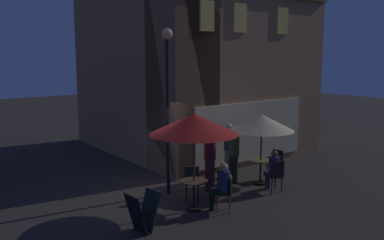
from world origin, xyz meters
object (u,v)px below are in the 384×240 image
object	(u,v)px
cafe_table_1	(194,189)
patron_standing_3	(229,150)
patio_umbrella_1	(194,124)
street_lamp_near_corner	(167,84)
patron_standing_2	(234,156)
cafe_table_0	(261,167)
cafe_chair_2	(227,190)
cafe_chair_1	(276,162)
menu_sandwich_board	(143,212)
patio_umbrella_0	(262,123)
patron_standing_4	(210,161)
patron_seated_0	(273,168)
cafe_chair_0	(276,173)
cafe_chair_3	(192,180)
patron_seated_1	(222,184)

from	to	relation	value
cafe_table_1	patron_standing_3	size ratio (longest dim) A/B	0.44
patio_umbrella_1	street_lamp_near_corner	bearing A→B (deg)	82.67
street_lamp_near_corner	patron_standing_2	distance (m)	3.21
cafe_table_0	cafe_chair_2	xyz separation A→B (m)	(-2.32, -1.07, -0.00)
cafe_table_0	cafe_chair_1	bearing A→B (deg)	5.41
menu_sandwich_board	patio_umbrella_0	xyz separation A→B (m)	(4.72, 0.90, 1.46)
patron_standing_4	patron_seated_0	bearing A→B (deg)	162.07
cafe_chair_0	patron_standing_4	world-z (taller)	patron_standing_4
cafe_chair_3	patron_standing_3	distance (m)	2.46
menu_sandwich_board	cafe_chair_2	distance (m)	2.41
street_lamp_near_corner	cafe_chair_2	size ratio (longest dim) A/B	5.15
patron_seated_1	patron_seated_0	bearing A→B (deg)	-132.99
street_lamp_near_corner	cafe_table_0	world-z (taller)	street_lamp_near_corner
patron_standing_4	patio_umbrella_0	bearing A→B (deg)	-175.78
menu_sandwich_board	patio_umbrella_1	distance (m)	2.53
patron_seated_0	patron_seated_1	bearing A→B (deg)	112.65
patio_umbrella_0	cafe_chair_1	xyz separation A→B (m)	(0.79, 0.07, -1.36)
cafe_chair_0	patron_seated_1	world-z (taller)	patron_seated_1
patron_seated_1	cafe_chair_3	bearing A→B (deg)	-46.81
patio_umbrella_1	patron_seated_1	distance (m)	1.69
patron_seated_1	street_lamp_near_corner	bearing A→B (deg)	-40.19
cafe_chair_1	patio_umbrella_1	bearing A→B (deg)	3.69
patio_umbrella_0	patron_standing_4	world-z (taller)	patio_umbrella_0
cafe_table_0	cafe_table_1	distance (m)	3.02
cafe_chair_0	patron_standing_2	size ratio (longest dim) A/B	0.55
patio_umbrella_1	cafe_chair_1	bearing A→B (deg)	9.10
menu_sandwich_board	cafe_table_0	size ratio (longest dim) A/B	1.17
cafe_chair_1	patron_standing_3	bearing A→B (deg)	-50.76
cafe_table_0	cafe_chair_0	xyz separation A→B (m)	(-0.22, -0.82, 0.03)
cafe_chair_1	patron_standing_4	world-z (taller)	patron_standing_4
cafe_chair_2	menu_sandwich_board	bearing A→B (deg)	35.44
cafe_chair_0	cafe_chair_3	size ratio (longest dim) A/B	1.05
menu_sandwich_board	patio_umbrella_0	world-z (taller)	patio_umbrella_0
menu_sandwich_board	patron_seated_1	xyz separation A→B (m)	(2.29, -0.07, 0.25)
street_lamp_near_corner	patron_standing_4	distance (m)	2.59
patron_standing_3	patron_standing_4	bearing A→B (deg)	-44.22
patio_umbrella_0	patron_seated_0	xyz separation A→B (m)	(-0.18, -0.67, -1.24)
patio_umbrella_1	patron_seated_0	size ratio (longest dim) A/B	2.06
cafe_chair_0	cafe_chair_2	xyz separation A→B (m)	(-2.10, -0.25, -0.03)
menu_sandwich_board	patron_seated_0	bearing A→B (deg)	-1.04
cafe_chair_2	street_lamp_near_corner	bearing A→B (deg)	-37.58
street_lamp_near_corner	patio_umbrella_0	world-z (taller)	street_lamp_near_corner
cafe_chair_3	patron_standing_3	bearing A→B (deg)	146.96
patio_umbrella_1	patron_seated_1	bearing A→B (deg)	-39.41
street_lamp_near_corner	cafe_chair_3	distance (m)	2.74
cafe_chair_1	patron_seated_1	xyz separation A→B (m)	(-3.22, -1.05, 0.15)
cafe_table_1	cafe_chair_0	distance (m)	2.77
menu_sandwich_board	cafe_chair_0	xyz separation A→B (m)	(4.50, 0.08, 0.10)
patron_standing_4	cafe_table_0	bearing A→B (deg)	-175.78
cafe_chair_0	patron_standing_2	world-z (taller)	patron_standing_2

